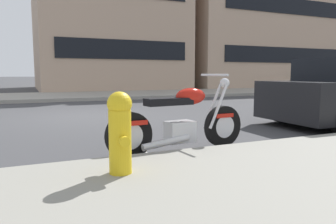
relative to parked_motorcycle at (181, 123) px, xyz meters
name	(u,v)px	position (x,y,z in m)	size (l,w,h in m)	color
ground_plane	(88,116)	(-0.51, 4.53, -0.43)	(260.00, 260.00, 0.00)	#3D3D3F
sidewalk_far_curb	(264,91)	(11.49, 11.81, -0.36)	(120.00, 5.00, 0.14)	gray
parking_stall_stripe	(140,150)	(-0.51, 0.34, -0.42)	(0.12, 2.20, 0.01)	silver
parked_motorcycle	(181,123)	(0.00, 0.00, 0.00)	(2.18, 0.63, 1.11)	black
fire_hydrant	(120,130)	(-1.17, -1.03, 0.14)	(0.24, 0.36, 0.80)	gold
townhouse_corner_block	(102,11)	(3.32, 19.92, 5.25)	(9.12, 11.69, 11.34)	tan
townhouse_mid_block	(254,23)	(16.68, 19.47, 5.14)	(15.69, 10.80, 11.14)	tan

